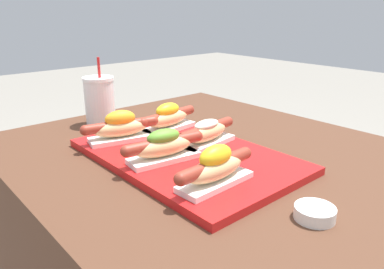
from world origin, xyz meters
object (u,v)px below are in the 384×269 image
(drink_cup, at_px, (100,101))
(hot_dog_2, at_px, (215,168))
(serving_tray, at_px, (186,156))
(hot_dog_4, at_px, (206,133))
(hot_dog_0, at_px, (121,127))
(hot_dog_3, at_px, (168,118))
(hot_dog_1, at_px, (164,146))
(sauce_bowl, at_px, (315,212))

(drink_cup, bearing_deg, hot_dog_2, -5.51)
(serving_tray, relative_size, drink_cup, 2.57)
(hot_dog_4, distance_m, drink_cup, 0.39)
(hot_dog_0, bearing_deg, hot_dog_3, 86.65)
(serving_tray, xyz_separation_m, hot_dog_3, (-0.16, 0.07, 0.04))
(hot_dog_0, bearing_deg, hot_dog_4, 40.26)
(hot_dog_3, bearing_deg, hot_dog_4, -0.97)
(serving_tray, xyz_separation_m, drink_cup, (-0.39, -0.01, 0.07))
(hot_dog_1, distance_m, hot_dog_4, 0.14)
(hot_dog_1, distance_m, drink_cup, 0.40)
(hot_dog_1, height_order, sauce_bowl, hot_dog_1)
(sauce_bowl, height_order, drink_cup, drink_cup)
(hot_dog_3, relative_size, sauce_bowl, 2.90)
(hot_dog_1, bearing_deg, hot_dog_3, 139.97)
(serving_tray, height_order, hot_dog_4, hot_dog_4)
(hot_dog_0, height_order, hot_dog_3, hot_dog_0)
(serving_tray, distance_m, hot_dog_0, 0.19)
(sauce_bowl, bearing_deg, hot_dog_0, -172.73)
(hot_dog_2, bearing_deg, sauce_bowl, 18.98)
(hot_dog_0, distance_m, hot_dog_3, 0.15)
(serving_tray, bearing_deg, drink_cup, -177.98)
(hot_dog_1, height_order, hot_dog_4, hot_dog_1)
(hot_dog_1, bearing_deg, drink_cup, 172.03)
(hot_dog_3, bearing_deg, hot_dog_0, -93.35)
(serving_tray, relative_size, hot_dog_1, 2.61)
(serving_tray, bearing_deg, hot_dog_3, 155.81)
(drink_cup, bearing_deg, hot_dog_1, -7.97)
(hot_dog_3, distance_m, sauce_bowl, 0.52)
(hot_dog_2, xyz_separation_m, hot_dog_4, (-0.17, 0.14, -0.00))
(hot_dog_1, xyz_separation_m, hot_dog_4, (-0.01, 0.14, -0.00))
(hot_dog_0, distance_m, drink_cup, 0.23)
(hot_dog_2, height_order, hot_dog_4, hot_dog_2)
(hot_dog_1, bearing_deg, hot_dog_0, -179.07)
(sauce_bowl, bearing_deg, hot_dog_2, -161.02)
(serving_tray, height_order, hot_dog_2, hot_dog_2)
(serving_tray, height_order, sauce_bowl, sauce_bowl)
(hot_dog_0, height_order, sauce_bowl, hot_dog_0)
(hot_dog_0, distance_m, hot_dog_2, 0.34)
(serving_tray, distance_m, hot_dog_3, 0.18)
(hot_dog_4, bearing_deg, serving_tray, -87.14)
(hot_dog_3, xyz_separation_m, sauce_bowl, (0.51, -0.08, -0.04))
(hot_dog_1, bearing_deg, sauce_bowl, 10.51)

